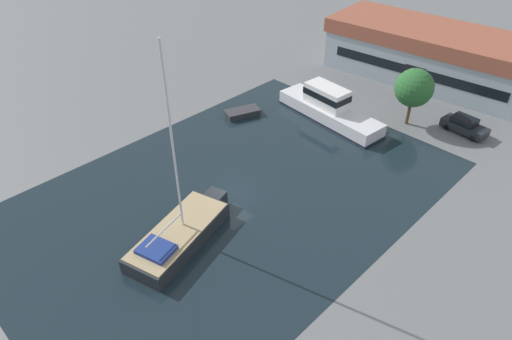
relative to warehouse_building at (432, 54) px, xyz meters
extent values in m
plane|color=slate|center=(-0.48, -31.75, -3.07)|extent=(440.00, 440.00, 0.00)
cube|color=black|center=(-0.48, -31.75, -3.06)|extent=(25.08, 36.97, 0.01)
cube|color=#99A8B2|center=(0.00, 0.00, -0.86)|extent=(24.45, 11.46, 4.40)
cube|color=brown|center=(0.00, 0.00, 2.17)|extent=(25.18, 11.81, 1.66)
cube|color=black|center=(0.46, -4.57, -1.52)|extent=(2.39, 0.30, 3.08)
cube|color=black|center=(0.45, -4.57, -0.64)|extent=(20.01, 2.03, 1.10)
cylinder|color=brown|center=(3.84, -11.38, -1.76)|extent=(0.34, 0.34, 2.61)
sphere|color=#28602D|center=(3.84, -11.38, 0.97)|extent=(3.80, 3.80, 3.80)
cube|color=#1E2328|center=(8.76, -8.98, -2.41)|extent=(4.56, 2.14, 0.75)
cube|color=black|center=(8.58, -8.97, -1.73)|extent=(2.42, 1.75, 0.60)
cube|color=black|center=(9.74, -9.07, -1.76)|extent=(0.16, 1.42, 0.48)
cylinder|color=black|center=(10.19, -8.31, -2.77)|extent=(0.61, 0.25, 0.60)
cylinder|color=black|center=(10.06, -9.89, -2.77)|extent=(0.61, 0.25, 0.60)
cylinder|color=black|center=(7.46, -8.08, -2.77)|extent=(0.61, 0.25, 0.60)
cylinder|color=black|center=(7.33, -9.65, -2.77)|extent=(0.61, 0.25, 0.60)
cube|color=#23282D|center=(0.87, -38.26, -2.46)|extent=(5.51, 9.13, 1.19)
cube|color=#23282D|center=(-0.45, -33.57, -2.46)|extent=(1.77, 1.56, 1.19)
cube|color=tan|center=(0.87, -38.26, -1.83)|extent=(5.29, 8.76, 0.08)
cylinder|color=silver|center=(0.69, -37.64, 5.12)|extent=(0.16, 0.16, 13.81)
cylinder|color=silver|center=(1.21, -39.50, -0.69)|extent=(1.15, 3.74, 0.12)
cube|color=navy|center=(1.50, -40.52, -1.64)|extent=(2.75, 2.44, 0.30)
cube|color=silver|center=(-2.33, -16.31, -2.34)|extent=(12.26, 4.24, 1.44)
cube|color=black|center=(-2.33, -16.31, -2.92)|extent=(12.39, 4.32, 0.18)
cube|color=white|center=(-2.93, -16.26, -0.59)|extent=(4.76, 2.66, 2.04)
cube|color=black|center=(-2.93, -16.26, -0.39)|extent=(4.86, 2.73, 0.65)
cube|color=#23282D|center=(-9.32, -22.10, -2.77)|extent=(2.70, 3.78, 0.58)
cube|color=#333338|center=(-9.32, -22.10, -2.44)|extent=(2.84, 3.94, 0.08)
camera|label=1|loc=(21.46, -51.05, 20.90)|focal=32.00mm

